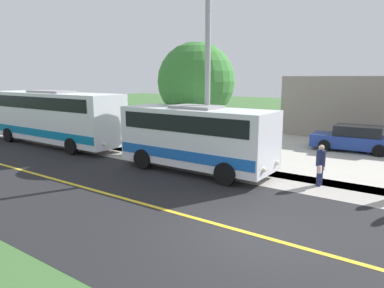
% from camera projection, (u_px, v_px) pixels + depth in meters
% --- Properties ---
extents(ground_plane, '(120.00, 120.00, 0.00)m').
position_uv_depth(ground_plane, '(251.00, 234.00, 9.23)').
color(ground_plane, '#3D6633').
extents(road_surface, '(8.00, 100.00, 0.01)m').
position_uv_depth(road_surface, '(251.00, 234.00, 9.23)').
color(road_surface, black).
rests_on(road_surface, ground).
extents(sidewalk, '(2.40, 100.00, 0.01)m').
position_uv_depth(sidewalk, '(310.00, 185.00, 13.41)').
color(sidewalk, '#9E9991').
rests_on(sidewalk, ground).
extents(road_centre_line, '(0.16, 100.00, 0.00)m').
position_uv_depth(road_centre_line, '(251.00, 234.00, 9.23)').
color(road_centre_line, gold).
rests_on(road_centre_line, ground).
extents(shuttle_bus_front, '(2.60, 7.02, 2.89)m').
position_uv_depth(shuttle_bus_front, '(196.00, 135.00, 15.25)').
color(shuttle_bus_front, white).
rests_on(shuttle_bus_front, ground).
extents(transit_bus_rear, '(2.59, 10.53, 3.30)m').
position_uv_depth(transit_bus_rear, '(53.00, 115.00, 21.15)').
color(transit_bus_rear, white).
rests_on(transit_bus_rear, ground).
extents(pedestrian_waiting, '(0.72, 0.34, 1.59)m').
position_uv_depth(pedestrian_waiting, '(321.00, 164.00, 13.22)').
color(pedestrian_waiting, '#1E2347').
rests_on(pedestrian_waiting, ground).
extents(street_light_pole, '(1.97, 0.24, 7.62)m').
position_uv_depth(street_light_pole, '(206.00, 74.00, 14.95)').
color(street_light_pole, '#9E9EA3').
rests_on(street_light_pole, ground).
extents(parked_car_near, '(2.21, 4.50, 1.45)m').
position_uv_depth(parked_car_near, '(354.00, 139.00, 19.50)').
color(parked_car_near, navy).
rests_on(parked_car_near, ground).
extents(tree_curbside, '(4.06, 4.06, 5.90)m').
position_uv_depth(tree_curbside, '(196.00, 82.00, 18.32)').
color(tree_curbside, brown).
rests_on(tree_curbside, ground).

